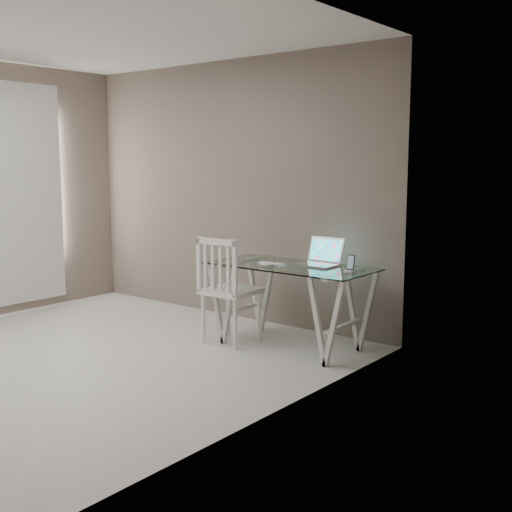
{
  "coord_description": "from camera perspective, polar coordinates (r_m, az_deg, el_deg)",
  "views": [
    {
      "loc": [
        4.42,
        -2.94,
        1.65
      ],
      "look_at": [
        1.05,
        1.34,
        0.85
      ],
      "focal_mm": 45.0,
      "sensor_mm": 36.0,
      "label": 1
    }
  ],
  "objects": [
    {
      "name": "chair",
      "position": [
        5.8,
        -2.71,
        -2.65
      ],
      "size": [
        0.47,
        0.47,
        0.99
      ],
      "rotation": [
        0.0,
        0.0,
        0.05
      ],
      "color": "white",
      "rests_on": "ground"
    },
    {
      "name": "desk",
      "position": [
        5.74,
        3.04,
        -4.41
      ],
      "size": [
        1.5,
        0.7,
        0.75
      ],
      "color": "silver",
      "rests_on": "ground"
    },
    {
      "name": "phone_dock",
      "position": [
        5.38,
        8.39,
        -0.98
      ],
      "size": [
        0.08,
        0.08,
        0.14
      ],
      "color": "white",
      "rests_on": "desk"
    },
    {
      "name": "room",
      "position": [
        5.37,
        -18.57,
        8.63
      ],
      "size": [
        4.5,
        4.52,
        2.71
      ],
      "color": "beige",
      "rests_on": "ground"
    },
    {
      "name": "laptop",
      "position": [
        5.71,
        5.76,
        -0.22
      ],
      "size": [
        0.35,
        0.32,
        0.24
      ],
      "color": "#BBBBC0",
      "rests_on": "desk"
    },
    {
      "name": "mouse",
      "position": [
        5.6,
        0.8,
        -0.75
      ],
      "size": [
        0.11,
        0.07,
        0.04
      ],
      "primitive_type": "ellipsoid",
      "color": "white",
      "rests_on": "desk"
    },
    {
      "name": "keyboard",
      "position": [
        5.74,
        1.31,
        -0.67
      ],
      "size": [
        0.26,
        0.11,
        0.01
      ],
      "primitive_type": "cube",
      "color": "silver",
      "rests_on": "desk"
    }
  ]
}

